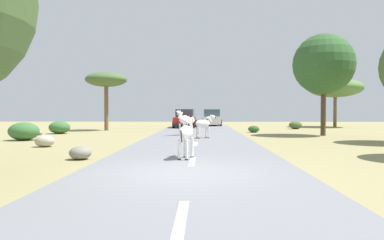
{
  "coord_description": "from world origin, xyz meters",
  "views": [
    {
      "loc": [
        0.53,
        -9.31,
        1.64
      ],
      "look_at": [
        -0.11,
        13.17,
        1.07
      ],
      "focal_mm": 33.99,
      "sensor_mm": 36.0,
      "label": 1
    }
  ],
  "objects_px": {
    "zebra_2": "(187,133)",
    "bush_3": "(60,127)",
    "bush_1": "(295,125)",
    "tree_4": "(324,64)",
    "rock_0": "(39,133)",
    "zebra_1": "(204,124)",
    "rock_2": "(45,141)",
    "car_0": "(185,119)",
    "tree_3": "(335,88)",
    "rock_1": "(80,153)",
    "bush_4": "(24,131)",
    "car_1": "(211,118)",
    "tree_2": "(106,80)",
    "bush_0": "(254,129)",
    "zebra_0": "(184,120)"
  },
  "relations": [
    {
      "from": "tree_3",
      "to": "bush_1",
      "type": "distance_m",
      "value": 7.21
    },
    {
      "from": "bush_1",
      "to": "tree_4",
      "type": "bearing_deg",
      "value": -92.82
    },
    {
      "from": "zebra_1",
      "to": "tree_3",
      "type": "bearing_deg",
      "value": 108.65
    },
    {
      "from": "car_1",
      "to": "rock_1",
      "type": "relative_size",
      "value": 5.67
    },
    {
      "from": "car_0",
      "to": "tree_2",
      "type": "relative_size",
      "value": 0.92
    },
    {
      "from": "bush_4",
      "to": "tree_4",
      "type": "bearing_deg",
      "value": 13.61
    },
    {
      "from": "tree_2",
      "to": "bush_0",
      "type": "xyz_separation_m",
      "value": [
        11.87,
        -2.49,
        -3.91
      ]
    },
    {
      "from": "tree_2",
      "to": "bush_1",
      "type": "distance_m",
      "value": 17.07
    },
    {
      "from": "bush_4",
      "to": "car_0",
      "type": "bearing_deg",
      "value": 60.83
    },
    {
      "from": "bush_0",
      "to": "bush_1",
      "type": "bearing_deg",
      "value": 50.21
    },
    {
      "from": "zebra_2",
      "to": "bush_1",
      "type": "relative_size",
      "value": 1.27
    },
    {
      "from": "tree_3",
      "to": "rock_1",
      "type": "relative_size",
      "value": 6.95
    },
    {
      "from": "bush_3",
      "to": "rock_0",
      "type": "relative_size",
      "value": 2.67
    },
    {
      "from": "car_0",
      "to": "car_1",
      "type": "xyz_separation_m",
      "value": [
        2.63,
        4.56,
        0.0
      ]
    },
    {
      "from": "bush_1",
      "to": "rock_2",
      "type": "xyz_separation_m",
      "value": [
        -15.54,
        -16.7,
        -0.08
      ]
    },
    {
      "from": "zebra_0",
      "to": "zebra_2",
      "type": "distance_m",
      "value": 11.48
    },
    {
      "from": "zebra_0",
      "to": "tree_4",
      "type": "xyz_separation_m",
      "value": [
        9.16,
        0.63,
        3.63
      ]
    },
    {
      "from": "zebra_2",
      "to": "tree_2",
      "type": "relative_size",
      "value": 0.31
    },
    {
      "from": "tree_2",
      "to": "bush_3",
      "type": "height_order",
      "value": "tree_2"
    },
    {
      "from": "car_0",
      "to": "tree_4",
      "type": "xyz_separation_m",
      "value": [
        9.6,
        -10.46,
        3.83
      ]
    },
    {
      "from": "tree_2",
      "to": "tree_3",
      "type": "height_order",
      "value": "tree_3"
    },
    {
      "from": "bush_3",
      "to": "rock_1",
      "type": "distance_m",
      "value": 14.86
    },
    {
      "from": "zebra_2",
      "to": "rock_2",
      "type": "xyz_separation_m",
      "value": [
        -6.62,
        4.18,
        -0.63
      ]
    },
    {
      "from": "tree_4",
      "to": "bush_4",
      "type": "height_order",
      "value": "tree_4"
    },
    {
      "from": "car_0",
      "to": "car_1",
      "type": "bearing_deg",
      "value": -116.75
    },
    {
      "from": "zebra_0",
      "to": "tree_4",
      "type": "relative_size",
      "value": 0.25
    },
    {
      "from": "car_1",
      "to": "rock_0",
      "type": "xyz_separation_m",
      "value": [
        -12.01,
        -15.08,
        -0.69
      ]
    },
    {
      "from": "tree_3",
      "to": "bush_4",
      "type": "bearing_deg",
      "value": -143.8
    },
    {
      "from": "zebra_2",
      "to": "bush_3",
      "type": "distance_m",
      "value": 16.66
    },
    {
      "from": "zebra_0",
      "to": "rock_2",
      "type": "bearing_deg",
      "value": 78.22
    },
    {
      "from": "bush_0",
      "to": "bush_1",
      "type": "distance_m",
      "value": 7.05
    },
    {
      "from": "tree_2",
      "to": "bush_1",
      "type": "xyz_separation_m",
      "value": [
        16.38,
        2.93,
        -3.81
      ]
    },
    {
      "from": "bush_3",
      "to": "bush_4",
      "type": "xyz_separation_m",
      "value": [
        0.31,
        -5.8,
        0.05
      ]
    },
    {
      "from": "zebra_1",
      "to": "bush_3",
      "type": "height_order",
      "value": "zebra_1"
    },
    {
      "from": "rock_0",
      "to": "bush_4",
      "type": "bearing_deg",
      "value": -75.16
    },
    {
      "from": "zebra_2",
      "to": "bush_4",
      "type": "relative_size",
      "value": 0.89
    },
    {
      "from": "zebra_0",
      "to": "rock_0",
      "type": "bearing_deg",
      "value": 24.15
    },
    {
      "from": "rock_0",
      "to": "rock_2",
      "type": "xyz_separation_m",
      "value": [
        3.87,
        -7.85,
        0.11
      ]
    },
    {
      "from": "zebra_2",
      "to": "rock_0",
      "type": "distance_m",
      "value": 15.98
    },
    {
      "from": "zebra_1",
      "to": "rock_1",
      "type": "xyz_separation_m",
      "value": [
        -4.19,
        -8.99,
        -0.65
      ]
    },
    {
      "from": "bush_1",
      "to": "bush_3",
      "type": "xyz_separation_m",
      "value": [
        -18.59,
        -7.32,
        0.1
      ]
    },
    {
      "from": "zebra_2",
      "to": "rock_1",
      "type": "xyz_separation_m",
      "value": [
        -3.58,
        0.01,
        -0.67
      ]
    },
    {
      "from": "bush_0",
      "to": "rock_1",
      "type": "xyz_separation_m",
      "value": [
        -7.99,
        -15.46,
        -0.03
      ]
    },
    {
      "from": "bush_1",
      "to": "rock_1",
      "type": "xyz_separation_m",
      "value": [
        -12.5,
        -20.87,
        -0.13
      ]
    },
    {
      "from": "tree_4",
      "to": "bush_1",
      "type": "bearing_deg",
      "value": 87.18
    },
    {
      "from": "car_0",
      "to": "car_1",
      "type": "distance_m",
      "value": 5.26
    },
    {
      "from": "zebra_0",
      "to": "car_0",
      "type": "xyz_separation_m",
      "value": [
        -0.44,
        11.09,
        -0.2
      ]
    },
    {
      "from": "rock_2",
      "to": "zebra_0",
      "type": "bearing_deg",
      "value": 50.72
    },
    {
      "from": "zebra_0",
      "to": "rock_1",
      "type": "distance_m",
      "value": 11.84
    },
    {
      "from": "rock_0",
      "to": "rock_2",
      "type": "bearing_deg",
      "value": -63.75
    }
  ]
}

